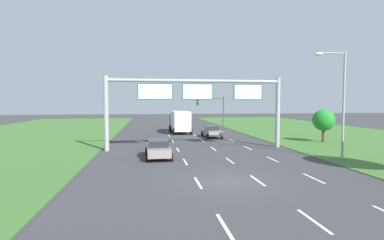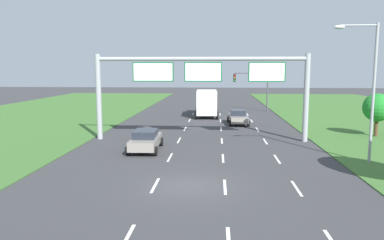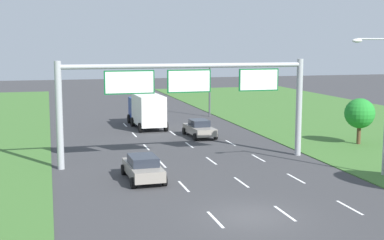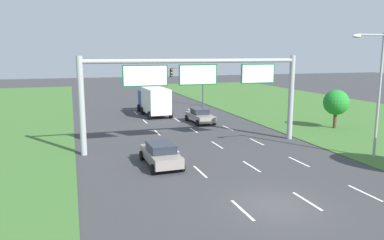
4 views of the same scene
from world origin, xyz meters
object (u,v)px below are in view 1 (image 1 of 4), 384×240
at_px(sign_gantry, 197,98).
at_px(traffic_light_mast, 212,106).
at_px(box_truck, 180,121).
at_px(street_lamp, 339,95).
at_px(car_lead_silver, 212,132).
at_px(roadside_tree_mid, 324,120).
at_px(car_near_red, 158,148).

height_order(sign_gantry, traffic_light_mast, sign_gantry).
relative_size(box_truck, street_lamp, 0.86).
relative_size(sign_gantry, street_lamp, 2.03).
bearing_deg(sign_gantry, car_lead_silver, 69.45).
distance_m(sign_gantry, street_lamp, 12.40).
relative_size(box_truck, roadside_tree_mid, 1.95).
distance_m(car_near_red, street_lamp, 14.99).
height_order(car_lead_silver, sign_gantry, sign_gantry).
bearing_deg(roadside_tree_mid, box_truck, 138.55).
relative_size(sign_gantry, traffic_light_mast, 3.08).
bearing_deg(car_near_red, box_truck, 77.65).
xyz_separation_m(car_lead_silver, box_truck, (-3.49, 6.38, 0.98)).
bearing_deg(car_lead_silver, roadside_tree_mid, -32.95).
distance_m(car_near_red, roadside_tree_mid, 19.93).
bearing_deg(traffic_light_mast, car_near_red, -111.34).
xyz_separation_m(street_lamp, roadside_tree_mid, (4.64, 9.46, -2.55)).
height_order(car_near_red, car_lead_silver, car_lead_silver).
xyz_separation_m(box_truck, roadside_tree_mid, (14.90, -13.16, 0.79)).
distance_m(box_truck, roadside_tree_mid, 19.89).
xyz_separation_m(car_near_red, car_lead_silver, (7.30, 13.42, -0.02)).
distance_m(sign_gantry, roadside_tree_mid, 15.27).
distance_m(car_lead_silver, street_lamp, 18.11).
distance_m(car_lead_silver, box_truck, 7.34).
relative_size(box_truck, traffic_light_mast, 1.30).
height_order(traffic_light_mast, street_lamp, street_lamp).
relative_size(traffic_light_mast, roadside_tree_mid, 1.49).
height_order(box_truck, sign_gantry, sign_gantry).
distance_m(box_truck, sign_gantry, 15.95).
relative_size(car_near_red, street_lamp, 0.52).
xyz_separation_m(car_lead_silver, traffic_light_mast, (2.71, 12.22, 3.12)).
bearing_deg(car_lead_silver, sign_gantry, -112.79).
xyz_separation_m(car_lead_silver, sign_gantry, (-3.46, -9.24, 4.21)).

